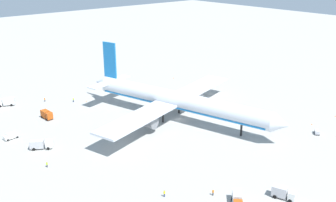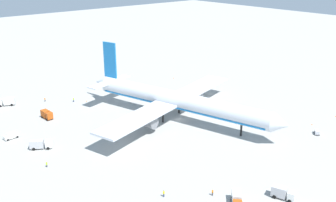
# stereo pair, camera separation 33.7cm
# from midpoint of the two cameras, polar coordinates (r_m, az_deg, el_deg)

# --- Properties ---
(ground_plane) EXTENTS (600.00, 600.00, 0.00)m
(ground_plane) POSITION_cam_midpoint_polar(r_m,az_deg,el_deg) (136.37, 1.58, -2.74)
(ground_plane) COLOR #9E9E99
(airliner) EXTENTS (77.24, 70.45, 23.83)m
(airliner) POSITION_cam_midpoint_polar(r_m,az_deg,el_deg) (134.48, 1.10, 0.07)
(airliner) COLOR silver
(airliner) RESTS_ON ground
(service_truck_0) EXTENTS (5.60, 5.72, 2.75)m
(service_truck_0) POSITION_cam_midpoint_polar(r_m,az_deg,el_deg) (92.49, 10.07, -14.07)
(service_truck_0) COLOR #BF4C14
(service_truck_0) RESTS_ON ground
(service_truck_1) EXTENTS (5.22, 2.75, 2.88)m
(service_truck_1) POSITION_cam_midpoint_polar(r_m,az_deg,el_deg) (142.99, -17.53, -1.91)
(service_truck_1) COLOR #BF4C14
(service_truck_1) RESTS_ON ground
(service_truck_2) EXTENTS (5.36, 6.50, 2.76)m
(service_truck_2) POSITION_cam_midpoint_polar(r_m,az_deg,el_deg) (121.40, -18.30, -6.03)
(service_truck_2) COLOR white
(service_truck_2) RESTS_ON ground
(service_truck_3) EXTENTS (5.89, 3.81, 2.93)m
(service_truck_3) POSITION_cam_midpoint_polar(r_m,az_deg,el_deg) (97.16, 16.51, -12.79)
(service_truck_3) COLOR white
(service_truck_3) RESTS_ON ground
(service_truck_4) EXTENTS (5.00, 6.93, 2.91)m
(service_truck_4) POSITION_cam_midpoint_polar(r_m,az_deg,el_deg) (161.14, -22.84, -0.08)
(service_truck_4) COLOR white
(service_truck_4) RESTS_ON ground
(service_van) EXTENTS (2.45, 4.73, 1.97)m
(service_van) POSITION_cam_midpoint_polar(r_m,az_deg,el_deg) (131.42, -22.19, -4.75)
(service_van) COLOR white
(service_van) RESTS_ON ground
(baggage_cart_1) EXTENTS (2.82, 3.35, 1.37)m
(baggage_cart_1) POSITION_cam_midpoint_polar(r_m,az_deg,el_deg) (134.02, 21.04, -4.24)
(baggage_cart_1) COLOR #595B60
(baggage_cart_1) RESTS_ON ground
(baggage_cart_2) EXTENTS (2.95, 2.87, 1.24)m
(baggage_cart_2) POSITION_cam_midpoint_polar(r_m,az_deg,el_deg) (174.84, -10.00, 2.43)
(baggage_cart_2) COLOR #595B60
(baggage_cart_2) RESTS_ON ground
(ground_worker_0) EXTENTS (0.57, 0.57, 1.62)m
(ground_worker_0) POSITION_cam_midpoint_polar(r_m,az_deg,el_deg) (111.05, -17.50, -8.93)
(ground_worker_0) COLOR #3F3F47
(ground_worker_0) RESTS_ON ground
(ground_worker_1) EXTENTS (0.46, 0.46, 1.76)m
(ground_worker_1) POSITION_cam_midpoint_polar(r_m,az_deg,el_deg) (157.06, -13.84, 0.17)
(ground_worker_1) COLOR navy
(ground_worker_1) RESTS_ON ground
(ground_worker_2) EXTENTS (0.52, 0.52, 1.66)m
(ground_worker_2) POSITION_cam_midpoint_polar(r_m,az_deg,el_deg) (160.65, -17.77, 0.21)
(ground_worker_2) COLOR #3F3F47
(ground_worker_2) RESTS_ON ground
(ground_worker_3) EXTENTS (0.56, 0.56, 1.68)m
(ground_worker_3) POSITION_cam_midpoint_polar(r_m,az_deg,el_deg) (95.28, 6.56, -13.23)
(ground_worker_3) COLOR #3F3F47
(ground_worker_3) RESTS_ON ground
(ground_worker_4) EXTENTS (0.46, 0.46, 1.73)m
(ground_worker_4) POSITION_cam_midpoint_polar(r_m,az_deg,el_deg) (94.21, -0.65, -13.48)
(ground_worker_4) COLOR navy
(ground_worker_4) RESTS_ON ground
(traffic_cone_0) EXTENTS (0.36, 0.36, 0.55)m
(traffic_cone_0) POSITION_cam_midpoint_polar(r_m,az_deg,el_deg) (140.62, 20.38, -3.22)
(traffic_cone_0) COLOR orange
(traffic_cone_0) RESTS_ON ground
(traffic_cone_1) EXTENTS (0.36, 0.36, 0.55)m
(traffic_cone_1) POSITION_cam_midpoint_polar(r_m,az_deg,el_deg) (183.01, 0.73, 3.41)
(traffic_cone_1) COLOR orange
(traffic_cone_1) RESTS_ON ground
(traffic_cone_2) EXTENTS (0.36, 0.36, 0.55)m
(traffic_cone_2) POSITION_cam_midpoint_polar(r_m,az_deg,el_deg) (156.49, -12.03, -0.00)
(traffic_cone_2) COLOR orange
(traffic_cone_2) RESTS_ON ground
(traffic_cone_3) EXTENTS (0.36, 0.36, 0.55)m
(traffic_cone_3) POSITION_cam_midpoint_polar(r_m,az_deg,el_deg) (150.94, 23.38, -2.04)
(traffic_cone_3) COLOR orange
(traffic_cone_3) RESTS_ON ground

